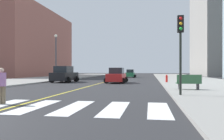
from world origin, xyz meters
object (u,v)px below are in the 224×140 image
object	(u,v)px
traffic_light_near_corner	(180,39)
fire_hydrant	(167,79)
car_red_third	(116,76)
park_bench	(189,82)
car_black_nearest	(64,75)
street_lamp	(56,53)
pedestrian_crossing	(1,84)
car_green_second	(130,74)

from	to	relation	value
traffic_light_near_corner	fire_hydrant	bearing A→B (deg)	-90.84
car_red_third	traffic_light_near_corner	bearing A→B (deg)	112.97
car_red_third	park_bench	size ratio (longest dim) A/B	2.32
car_black_nearest	park_bench	distance (m)	17.73
car_red_third	traffic_light_near_corner	size ratio (longest dim) A/B	0.91
traffic_light_near_corner	street_lamp	xyz separation A→B (m)	(-15.98, 19.60, 0.81)
traffic_light_near_corner	pedestrian_crossing	world-z (taller)	traffic_light_near_corner
park_bench	pedestrian_crossing	size ratio (longest dim) A/B	1.06
traffic_light_near_corner	park_bench	xyz separation A→B (m)	(1.10, 3.99, -2.76)
car_black_nearest	fire_hydrant	world-z (taller)	car_black_nearest
car_red_third	traffic_light_near_corner	xyz separation A→B (m)	(5.88, -14.37, 2.56)
car_black_nearest	car_red_third	distance (m)	7.00
park_bench	pedestrian_crossing	xyz separation A→B (m)	(-9.82, -8.18, 0.26)
car_green_second	street_lamp	distance (m)	18.85
car_red_third	fire_hydrant	xyz separation A→B (m)	(6.09, 0.23, -0.30)
traffic_light_near_corner	park_bench	distance (m)	4.97
traffic_light_near_corner	car_black_nearest	bearing A→B (deg)	-49.27
park_bench	street_lamp	xyz separation A→B (m)	(-17.08, 15.61, 3.56)
car_black_nearest	car_green_second	size ratio (longest dim) A/B	1.26
car_green_second	pedestrian_crossing	size ratio (longest dim) A/B	2.21
pedestrian_crossing	street_lamp	world-z (taller)	street_lamp
car_red_third	street_lamp	xyz separation A→B (m)	(-10.10, 5.23, 3.37)
park_bench	street_lamp	distance (m)	23.41
car_green_second	street_lamp	size ratio (longest dim) A/B	0.55
car_red_third	car_black_nearest	bearing A→B (deg)	-3.88
car_green_second	street_lamp	bearing A→B (deg)	57.63
fire_hydrant	pedestrian_crossing	bearing A→B (deg)	-115.43
fire_hydrant	traffic_light_near_corner	bearing A→B (deg)	-90.84
car_red_third	fire_hydrant	distance (m)	6.10
car_black_nearest	park_bench	xyz separation A→B (m)	(13.95, -10.94, -0.29)
car_green_second	car_red_third	xyz separation A→B (m)	(0.01, -20.77, 0.09)
pedestrian_crossing	fire_hydrant	distance (m)	20.80
park_bench	car_red_third	bearing A→B (deg)	30.08
car_red_third	pedestrian_crossing	world-z (taller)	car_red_third
park_bench	fire_hydrant	xyz separation A→B (m)	(-0.89, 10.61, -0.11)
car_black_nearest	street_lamp	world-z (taller)	street_lamp
car_green_second	traffic_light_near_corner	size ratio (longest dim) A/B	0.81
fire_hydrant	street_lamp	size ratio (longest dim) A/B	0.13
car_green_second	fire_hydrant	distance (m)	21.43
car_red_third	park_bench	distance (m)	12.51
car_green_second	car_red_third	bearing A→B (deg)	90.65
car_red_third	street_lamp	size ratio (longest dim) A/B	0.62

